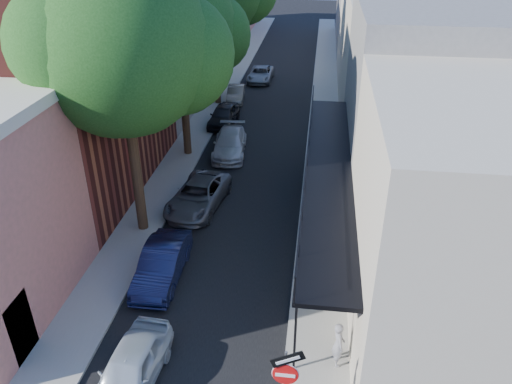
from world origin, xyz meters
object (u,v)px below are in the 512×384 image
(parked_car_g, at_px, (261,74))
(parked_car_a, at_px, (131,369))
(parked_car_c, at_px, (198,195))
(parked_car_e, at_px, (224,115))
(parked_car_b, at_px, (162,264))
(oak_mid, at_px, (188,29))
(parked_car_d, at_px, (230,143))
(pedestrian, at_px, (338,344))
(sign_post, at_px, (286,377))
(parked_car_f, at_px, (236,94))
(oak_near, at_px, (134,49))

(parked_car_g, bearing_deg, parked_car_a, -88.52)
(parked_car_c, height_order, parked_car_e, parked_car_e)
(parked_car_b, height_order, parked_car_e, same)
(parked_car_e, bearing_deg, oak_mid, -96.51)
(parked_car_b, xyz_separation_m, parked_car_d, (0.54, 11.60, -0.02))
(parked_car_g, distance_m, pedestrian, 30.44)
(oak_mid, xyz_separation_m, parked_car_e, (0.82, 4.67, -6.39))
(pedestrian, bearing_deg, parked_car_b, 49.98)
(sign_post, height_order, parked_car_g, sign_post)
(parked_car_a, height_order, parked_car_g, parked_car_a)
(parked_car_e, relative_size, pedestrian, 2.49)
(parked_car_f, bearing_deg, parked_car_g, 72.78)
(parked_car_b, bearing_deg, parked_car_c, 87.68)
(parked_car_g, bearing_deg, parked_car_d, -88.52)
(oak_mid, relative_size, parked_car_d, 2.30)
(sign_post, distance_m, parked_car_b, 7.89)
(oak_near, xyz_separation_m, parked_car_d, (1.97, 8.17, -7.23))
(parked_car_d, height_order, parked_car_g, parked_car_d)
(parked_car_f, bearing_deg, pedestrian, -78.28)
(parked_car_a, height_order, parked_car_b, parked_car_b)
(parked_car_b, distance_m, parked_car_c, 5.39)
(oak_mid, relative_size, pedestrian, 6.48)
(oak_near, xyz_separation_m, parked_car_c, (1.57, 1.96, -7.24))
(sign_post, distance_m, parked_car_g, 32.60)
(parked_car_c, distance_m, parked_car_g, 21.00)
(oak_mid, height_order, parked_car_c, oak_mid)
(parked_car_b, relative_size, pedestrian, 2.57)
(sign_post, distance_m, pedestrian, 3.03)
(oak_mid, xyz_separation_m, parked_car_g, (2.02, 14.99, -6.48))
(parked_car_c, bearing_deg, parked_car_f, 100.30)
(oak_near, distance_m, pedestrian, 12.63)
(parked_car_b, bearing_deg, parked_car_a, -84.54)
(parked_car_c, distance_m, pedestrian, 10.92)
(oak_near, relative_size, parked_car_d, 2.57)
(pedestrian, bearing_deg, parked_car_f, 4.20)
(sign_post, height_order, parked_car_b, sign_post)
(parked_car_b, xyz_separation_m, pedestrian, (6.54, -3.45, 0.24))
(parked_car_e, height_order, parked_car_g, parked_car_e)
(parked_car_b, bearing_deg, parked_car_g, 88.01)
(sign_post, bearing_deg, parked_car_b, 131.05)
(parked_car_c, bearing_deg, oak_mid, 112.44)
(oak_near, xyz_separation_m, parked_car_b, (1.42, -3.43, -7.21))
(oak_near, bearing_deg, parked_car_b, -67.45)
(sign_post, height_order, parked_car_a, sign_post)
(oak_mid, bearing_deg, parked_car_b, -82.63)
(oak_near, height_order, oak_mid, oak_near)
(oak_near, bearing_deg, oak_mid, 90.37)
(parked_car_a, bearing_deg, parked_car_f, 96.64)
(parked_car_e, bearing_deg, parked_car_g, 86.78)
(oak_mid, xyz_separation_m, parked_car_f, (0.82, 9.59, -6.49))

